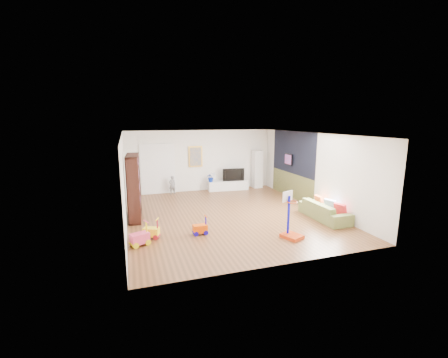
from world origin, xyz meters
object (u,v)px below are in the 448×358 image
object	(u,v)px
media_console	(228,185)
basketball_hoop	(293,215)
sofa	(324,210)
bookshelf	(134,187)

from	to	relation	value
media_console	basketball_hoop	xyz separation A→B (m)	(-0.17, -5.89, 0.43)
media_console	sofa	world-z (taller)	sofa
media_console	sofa	size ratio (longest dim) A/B	0.95
media_console	basketball_hoop	distance (m)	5.91
media_console	sofa	bearing A→B (deg)	-67.35
media_console	bookshelf	bearing A→B (deg)	-141.67
sofa	basketball_hoop	xyz separation A→B (m)	(-1.82, -1.09, 0.36)
media_console	bookshelf	size ratio (longest dim) A/B	0.88
bookshelf	media_console	bearing A→B (deg)	38.14
bookshelf	sofa	world-z (taller)	bookshelf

